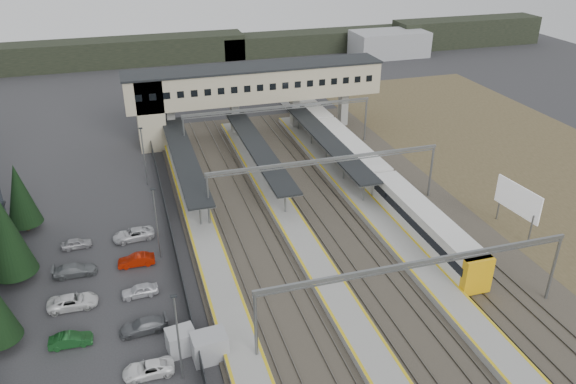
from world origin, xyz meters
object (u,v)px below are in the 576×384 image
object	(u,v)px
relay_cabin_near	(210,347)
train	(352,155)
relay_cabin_far	(181,341)
billboard	(518,201)
footbridge	(238,88)

from	to	relation	value
relay_cabin_near	train	bearing A→B (deg)	50.80
relay_cabin_far	billboard	xyz separation A→B (m)	(38.52, 8.55, 2.88)
relay_cabin_near	relay_cabin_far	xyz separation A→B (m)	(-2.12, 1.46, -0.13)
train	billboard	bearing A→B (deg)	-62.94
footbridge	billboard	size ratio (longest dim) A/B	6.08
relay_cabin_far	footbridge	xyz separation A→B (m)	(15.35, 46.89, 6.88)
relay_cabin_near	train	size ratio (longest dim) A/B	0.05
footbridge	billboard	xyz separation A→B (m)	(23.17, -38.34, -4.00)
relay_cabin_far	billboard	size ratio (longest dim) A/B	0.38
relay_cabin_far	footbridge	bearing A→B (deg)	71.87
relay_cabin_near	billboard	world-z (taller)	billboard
footbridge	billboard	world-z (taller)	footbridge
relay_cabin_near	train	distance (m)	40.40
relay_cabin_far	train	bearing A→B (deg)	47.18
relay_cabin_near	relay_cabin_far	bearing A→B (deg)	145.38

